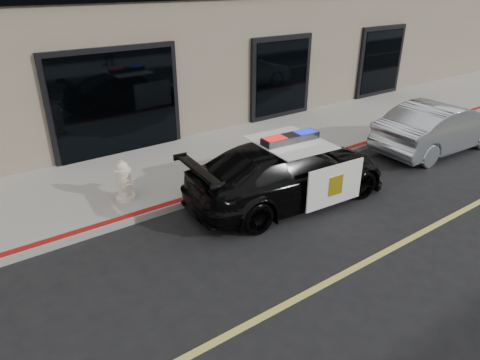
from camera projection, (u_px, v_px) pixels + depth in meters
ground at (343, 275)px, 6.99m from camera, size 120.00×120.00×0.00m
sidewalk_n at (186, 166)px, 10.82m from camera, size 60.00×3.50×0.15m
police_car at (289, 172)px, 9.06m from camera, size 2.51×4.83×1.50m
silver_sedan at (440, 127)px, 11.71m from camera, size 1.78×4.23×1.35m
fire_hydrant at (124, 182)px, 8.85m from camera, size 0.40×0.56×0.88m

